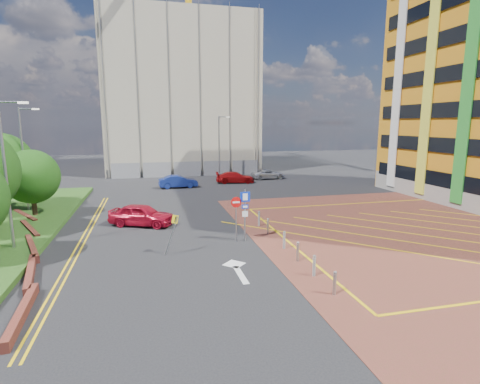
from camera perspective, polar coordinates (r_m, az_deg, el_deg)
name	(u,v)px	position (r m, az deg, el deg)	size (l,w,h in m)	color
ground	(241,247)	(22.05, 0.14, -8.31)	(140.00, 140.00, 0.00)	black
forecourt	(443,230)	(28.68, 28.54, -5.14)	(26.00, 26.00, 0.02)	brown
retaining_wall	(28,248)	(24.28, -29.58, -7.45)	(6.06, 20.33, 0.40)	maroon
tree_c	(31,177)	(31.68, -29.19, 2.05)	(4.00, 4.00, 4.90)	#3D2B1C
tree_d	(0,164)	(35.34, -32.72, 3.57)	(5.00, 5.00, 6.08)	#3D2B1C
lamp_left_near	(7,169)	(23.59, -32.01, 2.94)	(1.53, 0.16, 8.00)	#9EA0A8
lamp_left_far	(24,155)	(33.70, -30.04, 4.92)	(1.53, 0.16, 8.00)	#9EA0A8
lamp_back	(220,144)	(49.19, -3.11, 7.27)	(1.53, 0.16, 8.00)	#9EA0A8
sign_cluster	(242,210)	(22.50, 0.27, -2.75)	(1.17, 0.12, 3.20)	#9EA0A8
warning_sign	(173,230)	(20.63, -10.21, -5.66)	(0.82, 0.43, 2.24)	#9EA0A8
bollard_row	(288,245)	(21.06, 7.39, -7.97)	(0.14, 11.14, 0.90)	#9EA0A8
construction_building	(179,97)	(60.60, -9.26, 14.03)	(21.20, 19.20, 22.00)	#B9B097
construction_fence	(195,169)	(50.99, -6.90, 3.53)	(21.60, 0.06, 2.00)	gray
car_red_left	(142,215)	(27.13, -14.78, -3.37)	(1.82, 4.51, 1.54)	#AC0E26
car_blue_back	(178,182)	(42.07, -9.40, 1.58)	(1.48, 4.25, 1.40)	navy
car_red_back	(235,177)	(44.95, -0.76, 2.25)	(1.88, 4.62, 1.34)	#9F0D0F
car_silver_back	(268,174)	(48.33, 4.33, 2.71)	(1.99, 4.31, 1.20)	#B7B7BE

